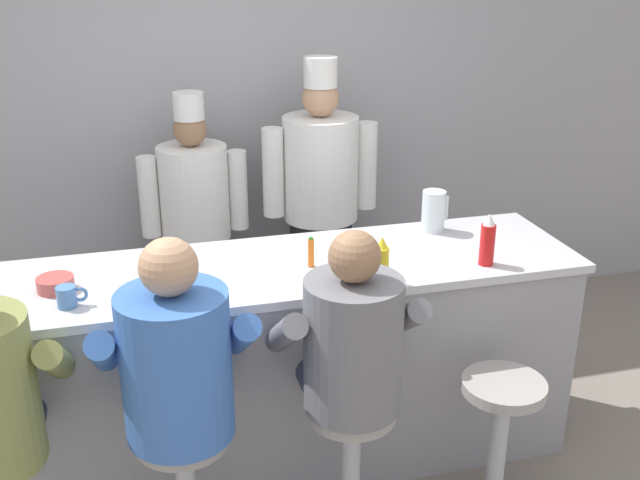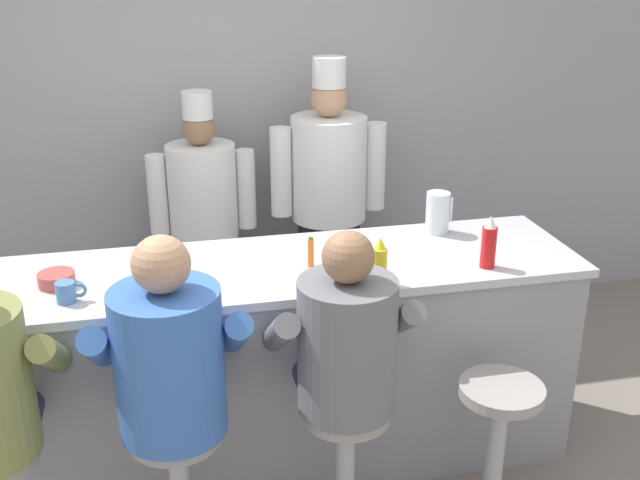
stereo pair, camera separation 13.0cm
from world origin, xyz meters
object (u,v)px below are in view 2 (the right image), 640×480
at_px(hot_sauce_bottle_orange, 311,252).
at_px(empty_stool_round, 498,430).
at_px(ketchup_bottle_red, 489,243).
at_px(cook_in_whites_far, 329,193).
at_px(mustard_bottle_yellow, 380,263).
at_px(coffee_mug_blue, 67,292).
at_px(cereal_bowl, 57,279).
at_px(diner_seated_grey, 345,354).
at_px(breakfast_plate, 157,281).
at_px(water_pitcher_clear, 438,213).
at_px(diner_seated_blue, 170,369).
at_px(napkin_dispenser_chrome, 339,271).
at_px(cook_in_whites_near, 204,214).

height_order(hot_sauce_bottle_orange, empty_stool_round, hot_sauce_bottle_orange).
bearing_deg(ketchup_bottle_red, cook_in_whites_far, 107.38).
bearing_deg(mustard_bottle_yellow, hot_sauce_bottle_orange, 134.92).
bearing_deg(coffee_mug_blue, cereal_bowl, 108.83).
relative_size(hot_sauce_bottle_orange, cereal_bowl, 0.92).
bearing_deg(cook_in_whites_far, cereal_bowl, -142.18).
bearing_deg(diner_seated_grey, coffee_mug_blue, 159.27).
xyz_separation_m(mustard_bottle_yellow, diner_seated_grey, (-0.23, -0.30, -0.25)).
relative_size(mustard_bottle_yellow, cook_in_whites_far, 0.12).
bearing_deg(hot_sauce_bottle_orange, cook_in_whites_far, 73.05).
bearing_deg(mustard_bottle_yellow, breakfast_plate, 167.50).
relative_size(water_pitcher_clear, diner_seated_blue, 0.14).
bearing_deg(napkin_dispenser_chrome, hot_sauce_bottle_orange, 110.41).
relative_size(mustard_bottle_yellow, cereal_bowl, 1.37).
distance_m(hot_sauce_bottle_orange, cereal_bowl, 1.11).
xyz_separation_m(water_pitcher_clear, diner_seated_blue, (-1.38, -0.83, -0.24)).
height_order(ketchup_bottle_red, mustard_bottle_yellow, ketchup_bottle_red).
bearing_deg(diner_seated_grey, breakfast_plate, 144.67).
xyz_separation_m(hot_sauce_bottle_orange, diner_seated_grey, (0.02, -0.55, -0.22)).
bearing_deg(empty_stool_round, diner_seated_grey, 177.26).
xyz_separation_m(napkin_dispenser_chrome, diner_seated_grey, (-0.06, -0.33, -0.21)).
bearing_deg(mustard_bottle_yellow, coffee_mug_blue, 175.19).
relative_size(mustard_bottle_yellow, breakfast_plate, 0.85).
distance_m(water_pitcher_clear, breakfast_plate, 1.45).
distance_m(napkin_dispenser_chrome, empty_stool_round, 0.98).
bearing_deg(ketchup_bottle_red, diner_seated_grey, -154.31).
xyz_separation_m(mustard_bottle_yellow, cook_in_whites_far, (0.11, 1.43, -0.15)).
xyz_separation_m(hot_sauce_bottle_orange, empty_stool_round, (0.71, -0.58, -0.67)).
distance_m(hot_sauce_bottle_orange, diner_seated_blue, 0.88).
xyz_separation_m(ketchup_bottle_red, coffee_mug_blue, (-1.84, 0.04, -0.07)).
bearing_deg(mustard_bottle_yellow, empty_stool_round, -35.81).
height_order(coffee_mug_blue, cook_in_whites_far, cook_in_whites_far).
distance_m(mustard_bottle_yellow, water_pitcher_clear, 0.72).
bearing_deg(water_pitcher_clear, cereal_bowl, -172.12).
relative_size(diner_seated_grey, empty_stool_round, 2.12).
bearing_deg(mustard_bottle_yellow, diner_seated_blue, -162.11).
distance_m(diner_seated_grey, cook_in_whites_near, 1.85).
height_order(breakfast_plate, cook_in_whites_near, cook_in_whites_near).
bearing_deg(hot_sauce_bottle_orange, water_pitcher_clear, 21.85).
bearing_deg(hot_sauce_bottle_orange, mustard_bottle_yellow, -45.08).
xyz_separation_m(hot_sauce_bottle_orange, cereal_bowl, (-1.11, 0.04, -0.04)).
bearing_deg(cook_in_whites_near, ketchup_bottle_red, -50.36).
height_order(mustard_bottle_yellow, cereal_bowl, mustard_bottle_yellow).
distance_m(mustard_bottle_yellow, diner_seated_grey, 0.45).
bearing_deg(coffee_mug_blue, breakfast_plate, 15.35).
distance_m(cereal_bowl, napkin_dispenser_chrome, 1.22).
bearing_deg(diner_seated_blue, cook_in_whites_near, 81.70).
height_order(water_pitcher_clear, cook_in_whites_near, cook_in_whites_near).
bearing_deg(napkin_dispenser_chrome, cook_in_whites_near, 108.20).
distance_m(ketchup_bottle_red, cook_in_whites_far, 1.43).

